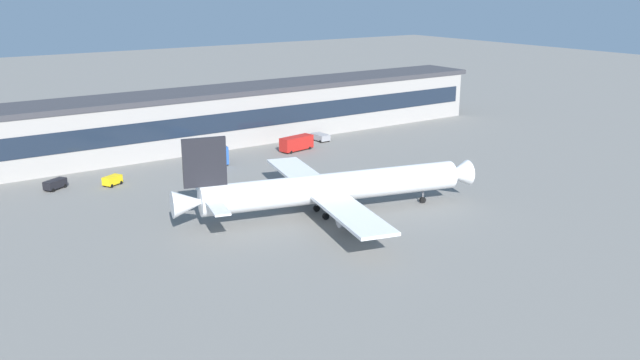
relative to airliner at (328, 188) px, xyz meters
The scene contains 8 objects.
ground_plane 8.23m from the airliner, 162.13° to the left, with size 600.00×600.00×0.00m, color slate.
terminal_building 58.53m from the airliner, 96.32° to the left, with size 182.32×15.18×13.28m.
airliner is the anchor object (origin of this frame).
baggage_tug 44.88m from the airliner, 122.82° to the left, with size 4.12×3.50×1.85m.
pushback_tractor 55.60m from the airliner, 56.78° to the left, with size 2.68×4.83×1.75m.
fuel_truck 45.81m from the airliner, 64.17° to the left, with size 8.77×4.28×3.35m.
catering_truck 41.31m from the airliner, 90.23° to the left, with size 3.34×7.43×4.15m.
follow_me_car 53.50m from the airliner, 129.50° to the left, with size 4.74×3.94×1.85m.
Camera 1 is at (-55.90, -89.96, 37.38)m, focal length 38.04 mm.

